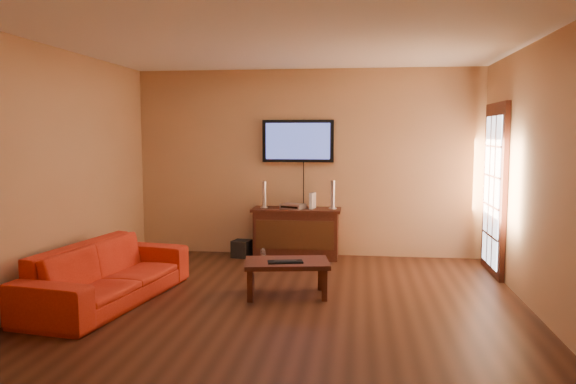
% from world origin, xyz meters
% --- Properties ---
extents(ground_plane, '(5.00, 5.00, 0.00)m').
position_xyz_m(ground_plane, '(0.00, 0.00, 0.00)').
color(ground_plane, black).
rests_on(ground_plane, ground).
extents(room_walls, '(5.00, 5.00, 5.00)m').
position_xyz_m(room_walls, '(0.00, 0.62, 1.69)').
color(room_walls, tan).
rests_on(room_walls, ground).
extents(french_door, '(0.07, 1.02, 2.22)m').
position_xyz_m(french_door, '(2.46, 1.70, 1.05)').
color(french_door, '#34130B').
rests_on(french_door, ground).
extents(media_console, '(1.26, 0.48, 0.71)m').
position_xyz_m(media_console, '(-0.13, 2.25, 0.36)').
color(media_console, '#34130B').
rests_on(media_console, ground).
extents(television, '(1.03, 0.08, 0.61)m').
position_xyz_m(television, '(-0.13, 2.45, 1.67)').
color(television, black).
rests_on(television, ground).
extents(coffee_table, '(0.99, 0.69, 0.39)m').
position_xyz_m(coffee_table, '(-0.02, 0.34, 0.33)').
color(coffee_table, '#34130B').
rests_on(coffee_table, ground).
extents(sofa, '(0.94, 2.19, 0.83)m').
position_xyz_m(sofa, '(-1.86, -0.12, 0.41)').
color(sofa, red).
rests_on(sofa, ground).
extents(speaker_left, '(0.11, 0.11, 0.38)m').
position_xyz_m(speaker_left, '(-0.59, 2.25, 0.89)').
color(speaker_left, silver).
rests_on(speaker_left, media_console).
extents(speaker_right, '(0.11, 0.11, 0.40)m').
position_xyz_m(speaker_right, '(0.39, 2.27, 0.90)').
color(speaker_right, silver).
rests_on(speaker_right, media_console).
extents(av_receiver, '(0.38, 0.33, 0.07)m').
position_xyz_m(av_receiver, '(-0.17, 2.20, 0.75)').
color(av_receiver, silver).
rests_on(av_receiver, media_console).
extents(game_console, '(0.09, 0.17, 0.23)m').
position_xyz_m(game_console, '(0.10, 2.27, 0.83)').
color(game_console, white).
rests_on(game_console, media_console).
extents(subwoofer, '(0.29, 0.29, 0.24)m').
position_xyz_m(subwoofer, '(-0.91, 2.20, 0.12)').
color(subwoofer, black).
rests_on(subwoofer, ground).
extents(bottle, '(0.07, 0.07, 0.21)m').
position_xyz_m(bottle, '(-0.55, 1.88, 0.10)').
color(bottle, white).
rests_on(bottle, ground).
extents(keyboard, '(0.40, 0.22, 0.02)m').
position_xyz_m(keyboard, '(-0.02, 0.26, 0.40)').
color(keyboard, black).
rests_on(keyboard, coffee_table).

